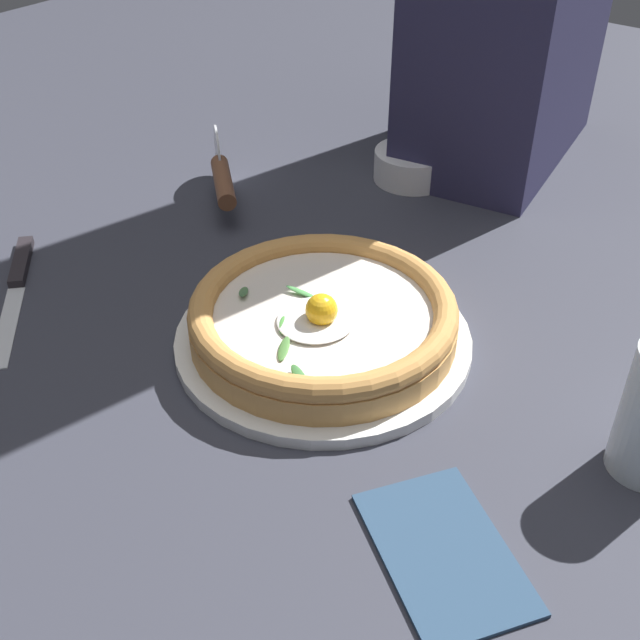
# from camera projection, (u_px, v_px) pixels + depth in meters

# --- Properties ---
(ground_plane) EXTENTS (2.40, 2.40, 0.03)m
(ground_plane) POSITION_uv_depth(u_px,v_px,m) (297.00, 343.00, 0.79)
(ground_plane) COLOR #343540
(ground_plane) RESTS_ON ground
(pizza_plate) EXTENTS (0.29, 0.29, 0.01)m
(pizza_plate) POSITION_uv_depth(u_px,v_px,m) (320.00, 342.00, 0.76)
(pizza_plate) COLOR white
(pizza_plate) RESTS_ON ground
(pizza) EXTENTS (0.25, 0.25, 0.06)m
(pizza) POSITION_uv_depth(u_px,v_px,m) (320.00, 319.00, 0.74)
(pizza) COLOR tan
(pizza) RESTS_ON pizza_plate
(side_bowl) EXTENTS (0.10, 0.10, 0.04)m
(side_bowl) POSITION_uv_depth(u_px,v_px,m) (412.00, 165.00, 1.04)
(side_bowl) COLOR white
(side_bowl) RESTS_ON ground
(pizza_cutter) EXTENTS (0.12, 0.13, 0.08)m
(pizza_cutter) POSITION_uv_depth(u_px,v_px,m) (222.00, 175.00, 0.97)
(pizza_cutter) COLOR silver
(pizza_cutter) RESTS_ON ground
(table_knife) EXTENTS (0.17, 0.18, 0.01)m
(table_knife) POSITION_uv_depth(u_px,v_px,m) (18.00, 279.00, 0.85)
(table_knife) COLOR silver
(table_knife) RESTS_ON ground
(folded_napkin) EXTENTS (0.15, 0.17, 0.01)m
(folded_napkin) POSITION_uv_depth(u_px,v_px,m) (444.00, 550.00, 0.57)
(folded_napkin) COLOR navy
(folded_napkin) RESTS_ON ground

